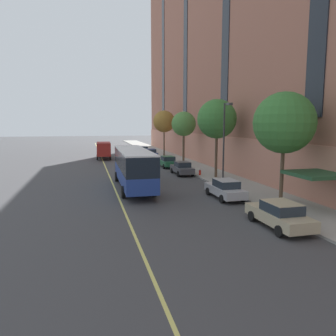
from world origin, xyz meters
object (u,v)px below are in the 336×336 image
object	(u,v)px
parked_car_silver_4	(225,189)
street_tree_mid_block	(217,119)
parked_car_darkgray_6	(182,168)
parked_car_green_1	(168,162)
box_truck	(104,149)
street_tree_far_downtown	(164,122)
street_tree_near_corner	(284,123)
fire_hydrant	(200,172)
parked_car_silver_5	(143,150)
parked_car_champagne_0	(279,215)
parked_car_navy_2	(151,153)
street_lamp	(225,136)
city_bus	(133,166)
street_tree_far_uptown	(184,124)

from	to	relation	value
parked_car_silver_4	street_tree_mid_block	world-z (taller)	street_tree_mid_block
parked_car_darkgray_6	street_tree_mid_block	size ratio (longest dim) A/B	0.54
parked_car_darkgray_6	parked_car_green_1	bearing A→B (deg)	90.94
parked_car_darkgray_6	box_truck	size ratio (longest dim) A/B	0.64
parked_car_green_1	street_tree_far_downtown	size ratio (longest dim) A/B	0.56
parked_car_darkgray_6	street_tree_near_corner	xyz separation A→B (m)	(2.93, -15.72, 5.23)
parked_car_darkgray_6	fire_hydrant	distance (m)	2.32
street_tree_near_corner	parked_car_silver_5	bearing A→B (deg)	94.21
parked_car_green_1	street_tree_mid_block	distance (m)	11.78
parked_car_champagne_0	parked_car_darkgray_6	xyz separation A→B (m)	(0.08, 20.27, -0.00)
parked_car_green_1	parked_car_silver_4	world-z (taller)	same
parked_car_silver_4	street_tree_near_corner	size ratio (longest dim) A/B	0.58
parked_car_silver_4	fire_hydrant	world-z (taller)	parked_car_silver_4
parked_car_champagne_0	parked_car_silver_5	xyz separation A→B (m)	(-0.11, 46.90, -0.00)
parked_car_navy_2	box_truck	bearing A→B (deg)	-178.17
box_truck	street_lamp	bearing A→B (deg)	-70.41
city_bus	street_tree_near_corner	world-z (taller)	street_tree_near_corner
street_lamp	street_tree_far_uptown	bearing A→B (deg)	86.10
parked_car_darkgray_6	box_truck	distance (m)	21.12
street_tree_near_corner	street_tree_mid_block	size ratio (longest dim) A/B	0.96
box_truck	parked_car_darkgray_6	bearing A→B (deg)	-67.46
city_bus	parked_car_champagne_0	distance (m)	14.97
street_lamp	parked_car_champagne_0	bearing A→B (deg)	-98.52
fire_hydrant	parked_car_silver_5	bearing A→B (deg)	93.70
parked_car_silver_4	street_tree_near_corner	world-z (taller)	street_tree_near_corner
city_bus	street_lamp	world-z (taller)	street_lamp
parked_car_navy_2	parked_car_silver_4	size ratio (longest dim) A/B	0.98
city_bus	parked_car_navy_2	distance (m)	27.50
parked_car_green_1	parked_car_silver_4	xyz separation A→B (m)	(0.02, -19.29, 0.00)
parked_car_silver_4	street_lamp	xyz separation A→B (m)	(1.83, 4.49, 4.01)
parked_car_green_1	street_tree_far_uptown	world-z (taller)	street_tree_far_uptown
parked_car_green_1	street_tree_far_downtown	bearing A→B (deg)	78.67
box_truck	street_tree_far_downtown	bearing A→B (deg)	12.00
street_tree_far_uptown	street_lamp	distance (m)	17.52
parked_car_silver_4	box_truck	size ratio (longest dim) A/B	0.65
street_tree_near_corner	street_tree_far_uptown	size ratio (longest dim) A/B	1.07
street_tree_mid_block	street_lamp	distance (m)	5.32
parked_car_navy_2	street_tree_far_downtown	distance (m)	6.58
parked_car_silver_5	street_tree_far_uptown	distance (m)	18.30
parked_car_darkgray_6	street_tree_far_uptown	xyz separation A→B (m)	(2.93, 9.32, 5.08)
fire_hydrant	parked_car_silver_4	bearing A→B (deg)	-98.95
parked_car_navy_2	parked_car_darkgray_6	xyz separation A→B (m)	(-0.02, -19.75, -0.00)
parked_car_navy_2	parked_car_darkgray_6	size ratio (longest dim) A/B	1.00
box_truck	street_tree_mid_block	xyz separation A→B (m)	(11.02, -22.70, 4.79)
parked_car_darkgray_6	box_truck	world-z (taller)	box_truck
parked_car_green_1	box_truck	distance (m)	15.13
box_truck	fire_hydrant	distance (m)	23.28
box_truck	street_tree_mid_block	distance (m)	25.68
parked_car_silver_4	parked_car_darkgray_6	bearing A→B (deg)	89.59
parked_car_champagne_0	fire_hydrant	size ratio (longest dim) A/B	6.61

